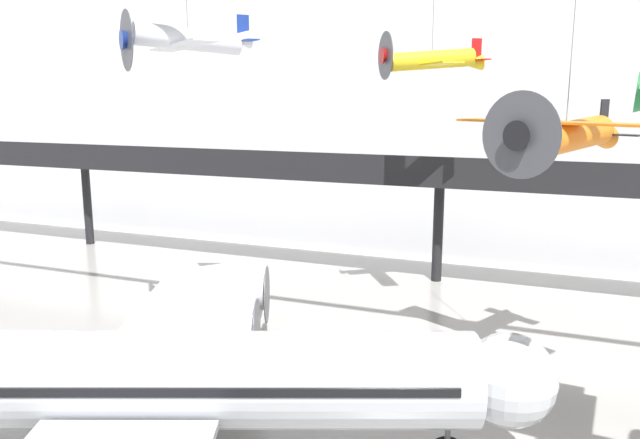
{
  "coord_description": "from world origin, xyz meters",
  "views": [
    {
      "loc": [
        7.69,
        -12.69,
        12.7
      ],
      "look_at": [
        -0.98,
        9.47,
        7.95
      ],
      "focal_mm": 35.0,
      "sensor_mm": 36.0,
      "label": 1
    }
  ],
  "objects_px": {
    "suspended_plane_yellow_lowwing": "(432,60)",
    "suspended_plane_white_twin": "(188,40)",
    "airliner_silver_main": "(115,381)",
    "suspended_plane_orange_highwing": "(565,136)"
  },
  "relations": [
    {
      "from": "airliner_silver_main",
      "to": "suspended_plane_white_twin",
      "type": "relative_size",
      "value": 3.57
    },
    {
      "from": "suspended_plane_orange_highwing",
      "to": "suspended_plane_white_twin",
      "type": "bearing_deg",
      "value": -61.36
    },
    {
      "from": "suspended_plane_yellow_lowwing",
      "to": "suspended_plane_white_twin",
      "type": "relative_size",
      "value": 1.03
    },
    {
      "from": "airliner_silver_main",
      "to": "suspended_plane_white_twin",
      "type": "distance_m",
      "value": 17.36
    },
    {
      "from": "suspended_plane_orange_highwing",
      "to": "suspended_plane_yellow_lowwing",
      "type": "distance_m",
      "value": 11.03
    },
    {
      "from": "suspended_plane_orange_highwing",
      "to": "suspended_plane_white_twin",
      "type": "xyz_separation_m",
      "value": [
        -17.63,
        -0.45,
        4.31
      ]
    },
    {
      "from": "suspended_plane_yellow_lowwing",
      "to": "suspended_plane_white_twin",
      "type": "bearing_deg",
      "value": 4.3
    },
    {
      "from": "suspended_plane_yellow_lowwing",
      "to": "suspended_plane_white_twin",
      "type": "xyz_separation_m",
      "value": [
        -10.45,
        -8.04,
        0.78
      ]
    },
    {
      "from": "suspended_plane_white_twin",
      "to": "airliner_silver_main",
      "type": "bearing_deg",
      "value": 60.38
    },
    {
      "from": "suspended_plane_orange_highwing",
      "to": "suspended_plane_yellow_lowwing",
      "type": "xyz_separation_m",
      "value": [
        -7.18,
        7.6,
        3.53
      ]
    }
  ]
}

